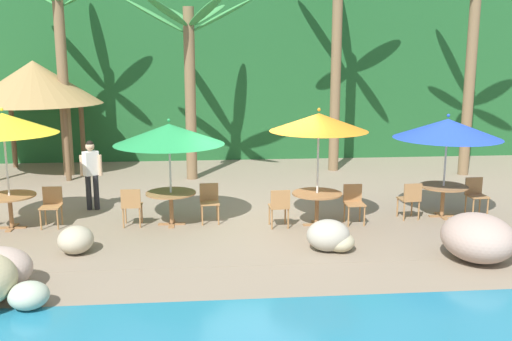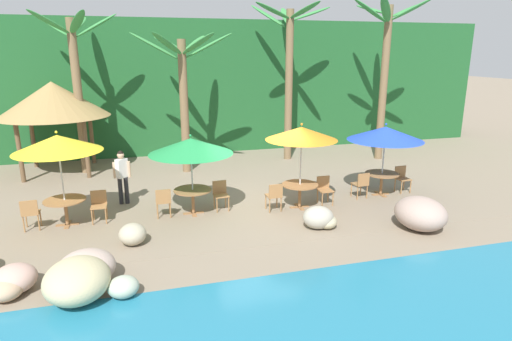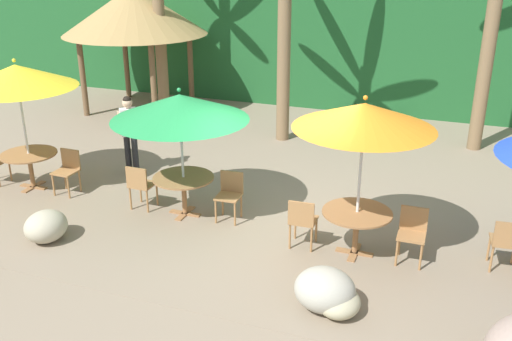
% 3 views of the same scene
% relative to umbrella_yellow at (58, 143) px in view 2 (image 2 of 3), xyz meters
% --- Properties ---
extents(ground_plane, '(120.00, 120.00, 0.00)m').
position_rel_umbrella_yellow_xyz_m(ground_plane, '(5.32, -0.10, -2.29)').
color(ground_plane, gray).
extents(terrace_deck, '(18.00, 5.20, 0.01)m').
position_rel_umbrella_yellow_xyz_m(terrace_deck, '(5.32, -0.10, -2.29)').
color(terrace_deck, gray).
rests_on(terrace_deck, ground).
extents(foliage_backdrop, '(28.00, 2.40, 6.00)m').
position_rel_umbrella_yellow_xyz_m(foliage_backdrop, '(5.32, 8.90, 0.71)').
color(foliage_backdrop, '#1E5628').
rests_on(foliage_backdrop, ground).
extents(rock_seawall, '(12.01, 3.35, 0.87)m').
position_rel_umbrella_yellow_xyz_m(rock_seawall, '(3.37, -3.07, -1.92)').
color(rock_seawall, tan).
rests_on(rock_seawall, ground).
extents(umbrella_yellow, '(2.25, 2.25, 2.63)m').
position_rel_umbrella_yellow_xyz_m(umbrella_yellow, '(0.00, 0.00, 0.00)').
color(umbrella_yellow, silver).
rests_on(umbrella_yellow, ground).
extents(dining_table_yellow, '(1.10, 1.10, 0.74)m').
position_rel_umbrella_yellow_xyz_m(dining_table_yellow, '(0.00, 0.00, -1.68)').
color(dining_table_yellow, olive).
rests_on(dining_table_yellow, ground).
extents(chair_yellow_seaward, '(0.43, 0.43, 0.87)m').
position_rel_umbrella_yellow_xyz_m(chair_yellow_seaward, '(0.85, 0.08, -1.78)').
color(chair_yellow_seaward, '#9E7042').
rests_on(chair_yellow_seaward, ground).
extents(chair_yellow_inland, '(0.44, 0.45, 0.87)m').
position_rel_umbrella_yellow_xyz_m(chair_yellow_inland, '(-0.84, -0.14, -1.78)').
color(chair_yellow_inland, '#9E7042').
rests_on(chair_yellow_inland, ground).
extents(umbrella_green, '(2.40, 2.40, 2.37)m').
position_rel_umbrella_yellow_xyz_m(umbrella_green, '(3.45, -0.04, -0.26)').
color(umbrella_green, silver).
rests_on(umbrella_green, ground).
extents(dining_table_green, '(1.10, 1.10, 0.74)m').
position_rel_umbrella_yellow_xyz_m(dining_table_green, '(3.45, -0.04, -1.68)').
color(dining_table_green, olive).
rests_on(dining_table_green, ground).
extents(chair_green_seaward, '(0.44, 0.45, 0.87)m').
position_rel_umbrella_yellow_xyz_m(chair_green_seaward, '(4.29, 0.10, -1.78)').
color(chair_green_seaward, '#9E7042').
rests_on(chair_green_seaward, ground).
extents(chair_green_inland, '(0.42, 0.43, 0.87)m').
position_rel_umbrella_yellow_xyz_m(chair_green_inland, '(2.60, -0.13, -1.78)').
color(chair_green_inland, '#9E7042').
rests_on(chair_green_inland, ground).
extents(umbrella_orange, '(2.13, 2.13, 2.60)m').
position_rel_umbrella_yellow_xyz_m(umbrella_orange, '(6.64, -0.38, 0.00)').
color(umbrella_orange, silver).
rests_on(umbrella_orange, ground).
extents(dining_table_orange, '(1.10, 1.10, 0.74)m').
position_rel_umbrella_yellow_xyz_m(dining_table_orange, '(6.64, -0.38, -1.68)').
color(dining_table_orange, olive).
rests_on(dining_table_orange, ground).
extents(chair_orange_seaward, '(0.42, 0.43, 0.87)m').
position_rel_umbrella_yellow_xyz_m(chair_orange_seaward, '(7.49, -0.28, -1.78)').
color(chair_orange_seaward, '#9E7042').
rests_on(chair_orange_seaward, ground).
extents(chair_orange_inland, '(0.44, 0.44, 0.87)m').
position_rel_umbrella_yellow_xyz_m(chair_orange_inland, '(5.80, -0.50, -1.78)').
color(chair_orange_inland, '#9E7042').
rests_on(chair_orange_inland, ground).
extents(umbrella_blue, '(2.42, 2.42, 2.40)m').
position_rel_umbrella_yellow_xyz_m(umbrella_blue, '(9.68, 0.03, -0.22)').
color(umbrella_blue, silver).
rests_on(umbrella_blue, ground).
extents(dining_table_blue, '(1.10, 1.10, 0.74)m').
position_rel_umbrella_yellow_xyz_m(dining_table_blue, '(9.68, 0.03, -1.68)').
color(dining_table_blue, olive).
rests_on(dining_table_blue, ground).
extents(chair_blue_seaward, '(0.44, 0.44, 0.87)m').
position_rel_umbrella_yellow_xyz_m(chair_blue_seaward, '(10.53, 0.16, -1.78)').
color(chair_blue_seaward, '#9E7042').
rests_on(chair_blue_seaward, ground).
extents(chair_blue_inland, '(0.46, 0.46, 0.87)m').
position_rel_umbrella_yellow_xyz_m(chair_blue_inland, '(8.85, -0.14, -1.78)').
color(chair_blue_inland, '#9E7042').
rests_on(chair_blue_inland, ground).
extents(palm_tree_nearest, '(3.08, 3.36, 6.02)m').
position_rel_umbrella_yellow_xyz_m(palm_tree_nearest, '(-0.04, 5.62, 1.65)').
color(palm_tree_nearest, brown).
rests_on(palm_tree_nearest, ground).
extents(palm_tree_second, '(3.80, 3.62, 5.33)m').
position_rel_umbrella_yellow_xyz_m(palm_tree_second, '(3.81, 4.70, 1.39)').
color(palm_tree_second, brown).
rests_on(palm_tree_second, ground).
extents(palm_tree_third, '(3.76, 3.86, 6.56)m').
position_rel_umbrella_yellow_xyz_m(palm_tree_third, '(8.35, 5.63, 2.03)').
color(palm_tree_third, brown).
rests_on(palm_tree_third, ground).
extents(palm_tree_fourth, '(3.41, 3.08, 6.67)m').
position_rel_umbrella_yellow_xyz_m(palm_tree_fourth, '(12.29, 4.59, 2.16)').
color(palm_tree_fourth, brown).
rests_on(palm_tree_fourth, ground).
extents(palapa_hut, '(4.09, 4.09, 3.52)m').
position_rel_umbrella_yellow_xyz_m(palapa_hut, '(-0.98, 5.90, 0.55)').
color(palapa_hut, brown).
rests_on(palapa_hut, ground).
extents(waiter_in_white, '(0.52, 0.37, 1.70)m').
position_rel_umbrella_yellow_xyz_m(waiter_in_white, '(1.48, 1.39, -1.30)').
color(waiter_in_white, '#232328').
rests_on(waiter_in_white, ground).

